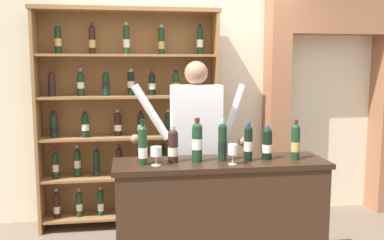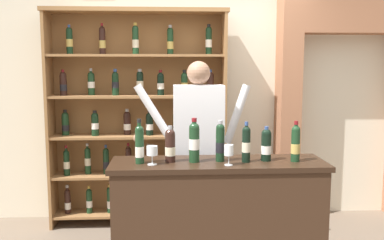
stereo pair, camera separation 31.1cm
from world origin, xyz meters
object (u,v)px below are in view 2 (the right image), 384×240
(tasting_counter, at_px, (218,221))
(wine_glass_right, at_px, (229,151))
(tasting_bottle_vin_santo, at_px, (194,141))
(shopkeeper, at_px, (198,136))
(tasting_bottle_chianti, at_px, (220,142))
(wine_glass_center, at_px, (152,151))
(tasting_bottle_riserva, at_px, (246,143))
(tasting_bottle_bianco, at_px, (170,145))
(wine_shelf, at_px, (138,115))
(tasting_bottle_prosecco, at_px, (296,143))
(tasting_bottle_rosso, at_px, (140,144))
(tasting_bottle_grappa, at_px, (266,145))

(tasting_counter, bearing_deg, wine_glass_right, -64.06)
(tasting_bottle_vin_santo, xyz_separation_m, wine_glass_right, (0.25, -0.12, -0.06))
(shopkeeper, xyz_separation_m, tasting_bottle_chianti, (0.14, -0.46, 0.03))
(tasting_counter, bearing_deg, tasting_bottle_chianti, 29.27)
(wine_glass_center, bearing_deg, tasting_bottle_riserva, 3.77)
(tasting_bottle_bianco, xyz_separation_m, tasting_bottle_vin_santo, (0.18, -0.01, 0.03))
(shopkeeper, height_order, wine_glass_right, shopkeeper)
(wine_shelf, relative_size, tasting_bottle_prosecco, 7.15)
(wine_shelf, height_order, tasting_bottle_riserva, wine_shelf)
(tasting_bottle_bianco, bearing_deg, wine_glass_right, -17.58)
(tasting_counter, relative_size, wine_glass_center, 11.68)
(tasting_bottle_rosso, bearing_deg, tasting_bottle_chianti, 3.27)
(wine_glass_right, bearing_deg, wine_glass_center, 174.84)
(tasting_bottle_riserva, bearing_deg, wine_shelf, 124.89)
(tasting_bottle_bianco, distance_m, wine_glass_right, 0.45)
(tasting_bottle_prosecco, bearing_deg, tasting_bottle_bianco, 177.64)
(wine_shelf, height_order, tasting_bottle_chianti, wine_shelf)
(tasting_bottle_bianco, relative_size, tasting_bottle_vin_santo, 0.82)
(tasting_bottle_riserva, distance_m, wine_glass_center, 0.71)
(tasting_counter, xyz_separation_m, tasting_bottle_vin_santo, (-0.19, -0.00, 0.64))
(tasting_counter, relative_size, tasting_bottle_bianco, 5.94)
(tasting_counter, xyz_separation_m, shopkeeper, (-0.12, 0.47, 0.59))
(shopkeeper, relative_size, wine_glass_center, 12.15)
(tasting_bottle_bianco, xyz_separation_m, tasting_bottle_riserva, (0.58, -0.04, 0.01))
(tasting_bottle_rosso, xyz_separation_m, wine_glass_center, (0.09, -0.05, -0.05))
(shopkeeper, xyz_separation_m, tasting_bottle_prosecco, (0.71, -0.50, 0.03))
(tasting_bottle_rosso, distance_m, tasting_bottle_prosecco, 1.19)
(tasting_bottle_bianco, distance_m, tasting_bottle_riserva, 0.58)
(tasting_bottle_grappa, bearing_deg, tasting_bottle_vin_santo, -178.84)
(shopkeeper, xyz_separation_m, wine_glass_center, (-0.38, -0.54, -0.02))
(tasting_bottle_rosso, xyz_separation_m, tasting_bottle_vin_santo, (0.41, 0.02, 0.02))
(tasting_bottle_vin_santo, distance_m, tasting_bottle_grappa, 0.56)
(tasting_bottle_prosecco, height_order, wine_glass_center, tasting_bottle_prosecco)
(wine_shelf, xyz_separation_m, tasting_counter, (0.70, -1.27, -0.69))
(tasting_bottle_grappa, bearing_deg, wine_glass_center, -174.57)
(tasting_bottle_grappa, height_order, wine_glass_right, tasting_bottle_grappa)
(tasting_bottle_rosso, distance_m, wine_glass_right, 0.67)
(tasting_bottle_bianco, bearing_deg, tasting_counter, -1.44)
(tasting_bottle_chianti, height_order, wine_glass_right, tasting_bottle_chianti)
(shopkeeper, bearing_deg, tasting_counter, -75.54)
(tasting_bottle_bianco, height_order, tasting_bottle_riserva, tasting_bottle_riserva)
(wine_shelf, distance_m, tasting_bottle_vin_santo, 1.37)
(tasting_bottle_bianco, height_order, wine_glass_right, tasting_bottle_bianco)
(tasting_counter, relative_size, wine_glass_right, 10.72)
(tasting_bottle_rosso, xyz_separation_m, tasting_bottle_chianti, (0.61, 0.03, 0.00))
(tasting_bottle_rosso, bearing_deg, wine_glass_right, -8.63)
(wine_shelf, xyz_separation_m, tasting_bottle_vin_santo, (0.51, -1.27, -0.05))
(tasting_bottle_riserva, bearing_deg, tasting_bottle_bianco, 176.19)
(wine_glass_center, bearing_deg, wine_glass_right, -5.16)
(wine_shelf, relative_size, tasting_bottle_grappa, 8.37)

